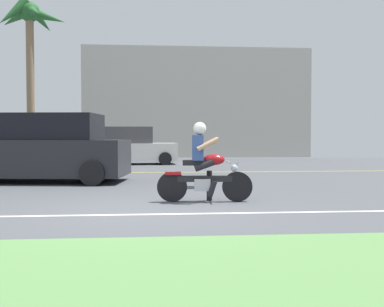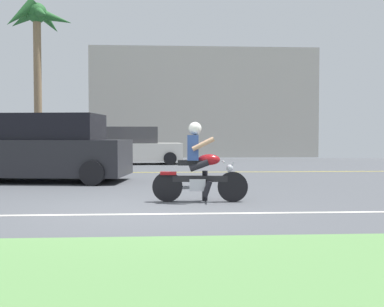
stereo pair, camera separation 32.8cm
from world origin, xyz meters
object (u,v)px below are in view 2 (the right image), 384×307
at_px(parked_car_1, 135,147).
at_px(palm_tree_0, 37,30).
at_px(suv_nearby, 41,149).
at_px(parked_car_0, 5,150).
at_px(motorcyclist, 199,168).

bearing_deg(parked_car_1, palm_tree_0, 154.07).
height_order(suv_nearby, palm_tree_0, palm_tree_0).
distance_m(parked_car_1, palm_tree_0, 7.85).
height_order(suv_nearby, parked_car_0, suv_nearby).
height_order(parked_car_0, parked_car_1, parked_car_1).
xyz_separation_m(motorcyclist, parked_car_1, (-2.01, 11.97, 0.13)).
xyz_separation_m(motorcyclist, parked_car_0, (-7.29, 10.80, 0.04)).
relative_size(suv_nearby, parked_car_0, 1.17).
relative_size(parked_car_0, palm_tree_0, 0.54).
distance_m(motorcyclist, suv_nearby, 5.87).
bearing_deg(palm_tree_0, parked_car_1, -25.93).
distance_m(parked_car_0, palm_tree_0, 6.78).
bearing_deg(parked_car_0, motorcyclist, -55.96).
height_order(suv_nearby, parked_car_1, suv_nearby).
relative_size(motorcyclist, parked_car_1, 0.44).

